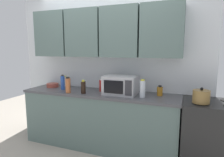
{
  "coord_description": "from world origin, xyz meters",
  "views": [
    {
      "loc": [
        1.28,
        -3.05,
        1.57
      ],
      "look_at": [
        0.2,
        -0.25,
        1.12
      ],
      "focal_mm": 31.39,
      "sensor_mm": 36.0,
      "label": 1
    }
  ],
  "objects_px": {
    "microwave": "(121,85)",
    "bottle_soy_dark": "(83,87)",
    "bottle_blue_cleaner": "(63,83)",
    "bottle_clear_tall": "(142,89)",
    "bottle_amber_vinegar": "(160,91)",
    "bottle_red_sauce": "(101,85)",
    "stove_range": "(212,136)",
    "bottle_white_jar": "(65,81)",
    "kettle": "(201,97)",
    "bowl_ceramic_small": "(53,85)",
    "bottle_spice_jar": "(68,85)"
  },
  "relations": [
    {
      "from": "kettle",
      "to": "bottle_blue_cleaner",
      "type": "bearing_deg",
      "value": 176.85
    },
    {
      "from": "stove_range",
      "to": "bottle_white_jar",
      "type": "height_order",
      "value": "bottle_white_jar"
    },
    {
      "from": "kettle",
      "to": "bottle_clear_tall",
      "type": "xyz_separation_m",
      "value": [
        -0.75,
        0.06,
        0.03
      ]
    },
    {
      "from": "bottle_amber_vinegar",
      "to": "bottle_white_jar",
      "type": "bearing_deg",
      "value": 176.15
    },
    {
      "from": "bottle_white_jar",
      "to": "bottle_soy_dark",
      "type": "distance_m",
      "value": 0.71
    },
    {
      "from": "stove_range",
      "to": "microwave",
      "type": "bearing_deg",
      "value": -179.95
    },
    {
      "from": "bottle_red_sauce",
      "to": "bottle_soy_dark",
      "type": "height_order",
      "value": "bottle_soy_dark"
    },
    {
      "from": "kettle",
      "to": "bottle_spice_jar",
      "type": "relative_size",
      "value": 0.82
    },
    {
      "from": "stove_range",
      "to": "bottle_white_jar",
      "type": "bearing_deg",
      "value": 174.45
    },
    {
      "from": "bottle_blue_cleaner",
      "to": "bottle_amber_vinegar",
      "type": "bearing_deg",
      "value": 5.2
    },
    {
      "from": "kettle",
      "to": "bowl_ceramic_small",
      "type": "relative_size",
      "value": 0.97
    },
    {
      "from": "kettle",
      "to": "bottle_spice_jar",
      "type": "xyz_separation_m",
      "value": [
        -1.89,
        -0.06,
        0.03
      ]
    },
    {
      "from": "stove_range",
      "to": "microwave",
      "type": "height_order",
      "value": "microwave"
    },
    {
      "from": "bottle_spice_jar",
      "to": "bottle_clear_tall",
      "type": "height_order",
      "value": "bottle_clear_tall"
    },
    {
      "from": "kettle",
      "to": "microwave",
      "type": "height_order",
      "value": "microwave"
    },
    {
      "from": "microwave",
      "to": "bottle_soy_dark",
      "type": "distance_m",
      "value": 0.57
    },
    {
      "from": "bottle_spice_jar",
      "to": "bottle_blue_cleaner",
      "type": "bearing_deg",
      "value": 141.37
    },
    {
      "from": "kettle",
      "to": "bottle_amber_vinegar",
      "type": "bearing_deg",
      "value": 154.11
    },
    {
      "from": "stove_range",
      "to": "bowl_ceramic_small",
      "type": "distance_m",
      "value": 2.63
    },
    {
      "from": "microwave",
      "to": "bottle_amber_vinegar",
      "type": "relative_size",
      "value": 3.2
    },
    {
      "from": "bottle_spice_jar",
      "to": "bottle_red_sauce",
      "type": "distance_m",
      "value": 0.52
    },
    {
      "from": "microwave",
      "to": "bottle_clear_tall",
      "type": "distance_m",
      "value": 0.36
    },
    {
      "from": "bottle_amber_vinegar",
      "to": "bottle_white_jar",
      "type": "height_order",
      "value": "bottle_white_jar"
    },
    {
      "from": "bottle_amber_vinegar",
      "to": "kettle",
      "type": "bearing_deg",
      "value": -25.89
    },
    {
      "from": "bottle_spice_jar",
      "to": "bottle_white_jar",
      "type": "bearing_deg",
      "value": 128.95
    },
    {
      "from": "bottle_soy_dark",
      "to": "bottle_blue_cleaner",
      "type": "height_order",
      "value": "bottle_blue_cleaner"
    },
    {
      "from": "kettle",
      "to": "bottle_blue_cleaner",
      "type": "xyz_separation_m",
      "value": [
        -2.11,
        0.12,
        0.03
      ]
    },
    {
      "from": "bottle_amber_vinegar",
      "to": "microwave",
      "type": "bearing_deg",
      "value": -167.86
    },
    {
      "from": "microwave",
      "to": "bottle_soy_dark",
      "type": "bearing_deg",
      "value": -164.0
    },
    {
      "from": "kettle",
      "to": "bottle_white_jar",
      "type": "xyz_separation_m",
      "value": [
        -2.24,
        0.37,
        -0.0
      ]
    },
    {
      "from": "stove_range",
      "to": "bottle_soy_dark",
      "type": "bearing_deg",
      "value": -175.02
    },
    {
      "from": "stove_range",
      "to": "bottle_spice_jar",
      "type": "xyz_separation_m",
      "value": [
        -2.06,
        -0.2,
        0.57
      ]
    },
    {
      "from": "bottle_white_jar",
      "to": "bottle_blue_cleaner",
      "type": "bearing_deg",
      "value": -63.5
    },
    {
      "from": "kettle",
      "to": "bottle_spice_jar",
      "type": "bearing_deg",
      "value": -178.04
    },
    {
      "from": "bottle_white_jar",
      "to": "bottle_clear_tall",
      "type": "xyz_separation_m",
      "value": [
        1.49,
        -0.31,
        0.03
      ]
    },
    {
      "from": "bottle_clear_tall",
      "to": "kettle",
      "type": "bearing_deg",
      "value": -4.59
    },
    {
      "from": "bottle_amber_vinegar",
      "to": "bottle_blue_cleaner",
      "type": "xyz_separation_m",
      "value": [
        -1.58,
        -0.14,
        0.05
      ]
    },
    {
      "from": "bottle_red_sauce",
      "to": "bowl_ceramic_small",
      "type": "distance_m",
      "value": 0.96
    },
    {
      "from": "bottle_white_jar",
      "to": "bottle_red_sauce",
      "type": "xyz_separation_m",
      "value": [
        0.79,
        -0.16,
        0.0
      ]
    },
    {
      "from": "bottle_clear_tall",
      "to": "bottle_soy_dark",
      "type": "bearing_deg",
      "value": -175.02
    },
    {
      "from": "bottle_amber_vinegar",
      "to": "bottle_red_sauce",
      "type": "relative_size",
      "value": 0.75
    },
    {
      "from": "bottle_blue_cleaner",
      "to": "bottle_clear_tall",
      "type": "bearing_deg",
      "value": -2.35
    },
    {
      "from": "stove_range",
      "to": "kettle",
      "type": "bearing_deg",
      "value": -140.53
    },
    {
      "from": "stove_range",
      "to": "bottle_spice_jar",
      "type": "bearing_deg",
      "value": -174.31
    },
    {
      "from": "bottle_amber_vinegar",
      "to": "bottle_soy_dark",
      "type": "bearing_deg",
      "value": -165.94
    },
    {
      "from": "bottle_spice_jar",
      "to": "bottle_amber_vinegar",
      "type": "distance_m",
      "value": 1.39
    },
    {
      "from": "stove_range",
      "to": "bottle_spice_jar",
      "type": "relative_size",
      "value": 3.68
    },
    {
      "from": "bottle_blue_cleaner",
      "to": "stove_range",
      "type": "bearing_deg",
      "value": 0.6
    },
    {
      "from": "microwave",
      "to": "bottle_soy_dark",
      "type": "height_order",
      "value": "microwave"
    },
    {
      "from": "bottle_spice_jar",
      "to": "bowl_ceramic_small",
      "type": "bearing_deg",
      "value": 150.26
    }
  ]
}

